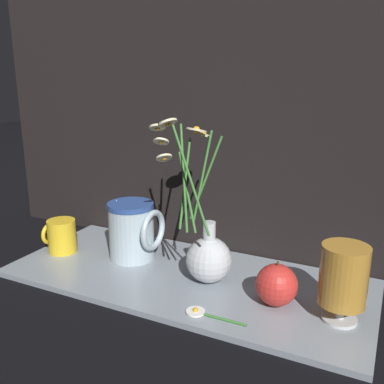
% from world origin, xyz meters
% --- Properties ---
extents(ground_plane, '(6.00, 6.00, 0.00)m').
position_xyz_m(ground_plane, '(0.00, 0.00, 0.00)').
color(ground_plane, black).
extents(shelf, '(0.80, 0.34, 0.01)m').
position_xyz_m(shelf, '(0.00, 0.00, 0.01)').
color(shelf, gray).
rests_on(shelf, ground_plane).
extents(backdrop_wall, '(1.30, 0.02, 1.10)m').
position_xyz_m(backdrop_wall, '(0.00, 0.19, 0.55)').
color(backdrop_wall, black).
rests_on(backdrop_wall, ground_plane).
extents(vase_with_flowers, '(0.16, 0.20, 0.36)m').
position_xyz_m(vase_with_flowers, '(0.05, -0.01, 0.08)').
color(vase_with_flowers, silver).
rests_on(vase_with_flowers, shelf).
extents(yellow_mug, '(0.08, 0.07, 0.08)m').
position_xyz_m(yellow_mug, '(-0.34, -0.02, 0.05)').
color(yellow_mug, yellow).
rests_on(yellow_mug, shelf).
extents(ceramic_pitcher, '(0.13, 0.11, 0.15)m').
position_xyz_m(ceramic_pitcher, '(-0.16, 0.03, 0.09)').
color(ceramic_pitcher, silver).
rests_on(ceramic_pitcher, shelf).
extents(tea_glass, '(0.08, 0.08, 0.14)m').
position_xyz_m(tea_glass, '(0.33, -0.04, 0.10)').
color(tea_glass, silver).
rests_on(tea_glass, shelf).
extents(orange_fruit, '(0.08, 0.08, 0.09)m').
position_xyz_m(orange_fruit, '(0.21, -0.03, 0.05)').
color(orange_fruit, red).
rests_on(orange_fruit, shelf).
extents(loose_daisy, '(0.12, 0.04, 0.01)m').
position_xyz_m(loose_daisy, '(0.10, -0.13, 0.02)').
color(loose_daisy, '#3D7A33').
rests_on(loose_daisy, shelf).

